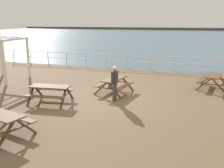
{
  "coord_description": "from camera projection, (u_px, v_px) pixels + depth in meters",
  "views": [
    {
      "loc": [
        3.66,
        -11.04,
        3.65
      ],
      "look_at": [
        0.34,
        -0.35,
        0.8
      ],
      "focal_mm": 39.99,
      "sensor_mm": 36.0,
      "label": 1
    }
  ],
  "objects": [
    {
      "name": "ground_plane",
      "position": [
        108.0,
        100.0,
        12.2
      ],
      "size": [
        30.0,
        24.0,
        0.2
      ],
      "primitive_type": "cube",
      "color": "brown"
    },
    {
      "name": "sea_band",
      "position": [
        175.0,
        36.0,
        60.99
      ],
      "size": [
        142.0,
        90.0,
        0.01
      ],
      "primitive_type": "cube",
      "color": "#476B84",
      "rests_on": "ground"
    },
    {
      "name": "distant_shoreline",
      "position": [
        182.0,
        30.0,
        100.79
      ],
      "size": [
        142.0,
        6.0,
        1.8
      ],
      "primitive_type": "cube",
      "color": "#4C4C47",
      "rests_on": "ground"
    },
    {
      "name": "seaward_railing",
      "position": [
        139.0,
        60.0,
        19.16
      ],
      "size": [
        23.07,
        0.07,
        1.08
      ],
      "color": "white",
      "rests_on": "ground"
    },
    {
      "name": "picnic_table_near_left",
      "position": [
        213.0,
        78.0,
        13.66
      ],
      "size": [
        1.84,
        2.06,
        0.8
      ],
      "rotation": [
        0.0,
        0.0,
        1.37
      ],
      "color": "brown",
      "rests_on": "ground"
    },
    {
      "name": "picnic_table_near_right",
      "position": [
        114.0,
        82.0,
        12.88
      ],
      "size": [
        1.79,
        2.02,
        0.8
      ],
      "rotation": [
        0.0,
        0.0,
        1.4
      ],
      "color": "brown",
      "rests_on": "ground"
    },
    {
      "name": "picnic_table_mid_centre",
      "position": [
        50.0,
        90.0,
        11.37
      ],
      "size": [
        1.96,
        1.72,
        0.8
      ],
      "rotation": [
        0.0,
        0.0,
        0.11
      ],
      "color": "brown",
      "rests_on": "ground"
    },
    {
      "name": "picnic_table_seaward",
      "position": [
        0.0,
        119.0,
        8.01
      ],
      "size": [
        2.12,
        1.91,
        0.8
      ],
      "rotation": [
        0.0,
        0.0,
        -0.26
      ],
      "color": "brown",
      "rests_on": "ground"
    },
    {
      "name": "visitor",
      "position": [
        115.0,
        81.0,
        11.44
      ],
      "size": [
        0.26,
        0.53,
        1.66
      ],
      "rotation": [
        0.0,
        0.0,
        6.17
      ],
      "color": "#4C4233",
      "rests_on": "ground"
    },
    {
      "name": "lattice_pergola",
      "position": [
        1.0,
        48.0,
        15.41
      ],
      "size": [
        2.51,
        2.63,
        2.7
      ],
      "rotation": [
        0.0,
        0.0,
        -0.03
      ],
      "color": "white",
      "rests_on": "ground"
    }
  ]
}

